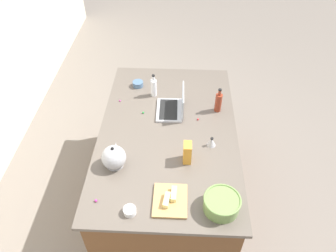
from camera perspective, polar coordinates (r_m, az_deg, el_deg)
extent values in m
plane|color=slate|center=(3.34, 0.00, -11.94)|extent=(12.00, 12.00, 0.00)
cube|color=brown|center=(2.99, 0.00, -7.19)|extent=(1.76, 1.07, 0.87)
cube|color=#60564C|center=(2.66, 0.00, -1.02)|extent=(1.82, 1.13, 0.03)
cube|color=#B7B7BC|center=(2.82, 0.29, 2.81)|extent=(0.31, 0.23, 0.02)
cube|color=black|center=(2.82, 0.08, 2.98)|extent=(0.28, 0.16, 0.00)
cube|color=#B7B7BC|center=(2.76, 2.69, 4.48)|extent=(0.30, 0.02, 0.20)
cube|color=silver|center=(2.75, 2.57, 4.49)|extent=(0.27, 0.01, 0.18)
cylinder|color=#72934C|center=(2.17, 9.45, -13.44)|extent=(0.23, 0.23, 0.10)
cylinder|color=black|center=(2.17, 9.47, -13.36)|extent=(0.19, 0.19, 0.09)
torus|color=#72934C|center=(2.13, 9.61, -12.70)|extent=(0.24, 0.24, 0.01)
cylinder|color=white|center=(2.96, -2.55, 6.75)|extent=(0.06, 0.06, 0.16)
cylinder|color=white|center=(2.90, -2.61, 8.42)|extent=(0.02, 0.02, 0.05)
cylinder|color=black|center=(2.88, -2.63, 8.89)|extent=(0.03, 0.03, 0.01)
cylinder|color=maroon|center=(2.82, 8.88, 4.08)|extent=(0.06, 0.06, 0.17)
cylinder|color=maroon|center=(2.75, 9.13, 5.84)|extent=(0.02, 0.02, 0.05)
cylinder|color=black|center=(2.73, 9.20, 6.33)|extent=(0.03, 0.03, 0.01)
cylinder|color=#ADADB2|center=(2.43, -9.35, -6.66)|extent=(0.13, 0.13, 0.01)
sphere|color=#ADADB2|center=(2.37, -9.55, -5.50)|extent=(0.18, 0.18, 0.18)
cone|color=#ADADB2|center=(2.42, -9.27, -3.69)|extent=(0.08, 0.03, 0.07)
sphere|color=black|center=(2.30, -9.82, -3.97)|extent=(0.02, 0.02, 0.02)
cube|color=tan|center=(2.21, 0.39, -13.02)|extent=(0.26, 0.23, 0.02)
cube|color=#F4E58C|center=(2.20, 1.03, -11.92)|extent=(0.11, 0.04, 0.04)
cube|color=#F4E58C|center=(2.17, -0.23, -12.94)|extent=(0.11, 0.05, 0.04)
cylinder|color=slate|center=(3.12, -5.34, 7.42)|extent=(0.10, 0.10, 0.05)
cylinder|color=white|center=(2.16, -6.78, -14.66)|extent=(0.08, 0.08, 0.04)
cone|color=#B2B2B7|center=(2.53, 7.70, -2.80)|extent=(0.07, 0.07, 0.07)
cylinder|color=black|center=(2.50, 7.78, -2.22)|extent=(0.02, 0.02, 0.01)
cube|color=gold|center=(2.37, 3.44, -4.71)|extent=(0.09, 0.06, 0.17)
sphere|color=green|center=(2.81, -4.41, 2.38)|extent=(0.02, 0.02, 0.02)
sphere|color=#CC3399|center=(2.50, -11.47, -5.17)|extent=(0.02, 0.02, 0.02)
sphere|color=#CC3399|center=(2.26, -12.63, -12.75)|extent=(0.02, 0.02, 0.02)
sphere|color=red|center=(2.75, 5.32, 1.19)|extent=(0.02, 0.02, 0.02)
sphere|color=#CC3399|center=(2.96, -8.49, 4.45)|extent=(0.01, 0.01, 0.01)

